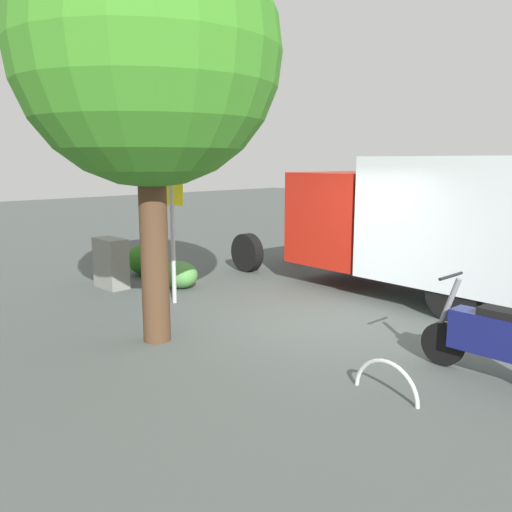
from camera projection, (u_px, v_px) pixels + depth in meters
name	position (u px, v px, depth m)	size (l,w,h in m)	color
ground_plane	(306.00, 320.00, 8.76)	(60.00, 60.00, 0.00)	#474D4B
box_truck_near	(452.00, 221.00, 9.55)	(8.49, 2.51, 2.67)	black
motorcycle	(496.00, 339.00, 6.28)	(1.81, 0.55, 1.20)	black
stop_sign	(171.00, 193.00, 9.45)	(0.71, 0.33, 3.04)	#9E9EA3
street_tree	(147.00, 53.00, 7.07)	(3.61, 3.61, 5.84)	#47301E
utility_cabinet	(111.00, 263.00, 10.90)	(0.78, 0.41, 1.03)	slate
bike_rack_hoop	(386.00, 396.00, 5.94)	(0.85, 0.85, 0.05)	#B7B7BC
shrub_near_sign	(147.00, 259.00, 12.11)	(1.07, 0.88, 0.73)	#2A6A1A
shrub_by_tree	(180.00, 275.00, 10.91)	(0.82, 0.67, 0.56)	#47843E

